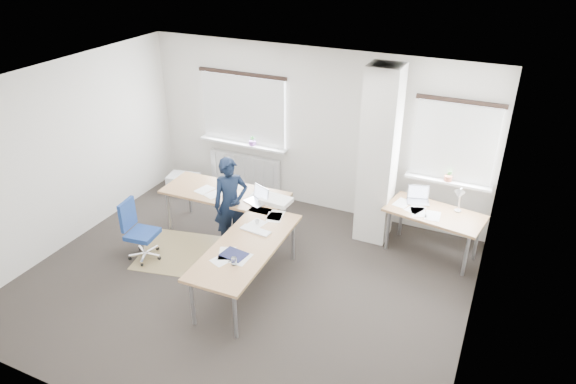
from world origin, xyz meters
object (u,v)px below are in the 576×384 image
at_px(desk_main, 238,218).
at_px(task_chair, 142,242).
at_px(person, 231,203).
at_px(desk_side, 435,215).

relative_size(desk_main, task_chair, 2.78).
bearing_deg(desk_main, person, 133.16).
height_order(desk_main, person, person).
height_order(desk_side, task_chair, desk_side).
xyz_separation_m(desk_main, person, (-0.28, 0.28, 0.04)).
distance_m(desk_main, task_chair, 1.53).
bearing_deg(task_chair, desk_side, 18.89).
relative_size(desk_main, person, 1.77).
relative_size(desk_main, desk_side, 1.74).
xyz_separation_m(task_chair, person, (1.06, 0.87, 0.47)).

